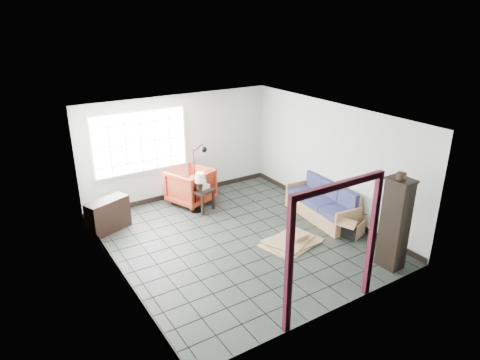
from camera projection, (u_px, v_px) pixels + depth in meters
ground at (238, 239)px, 8.95m from camera, size 5.50×5.50×0.00m
room_shell at (237, 163)px, 8.36m from camera, size 5.02×5.52×2.61m
window_panel at (140, 142)px, 9.98m from camera, size 2.32×0.08×1.52m
doorway_trim at (335, 233)px, 6.32m from camera, size 1.80×0.08×2.20m
futon_sofa at (324, 205)px, 9.80m from camera, size 0.87×1.94×0.84m
armchair at (190, 184)px, 10.50m from camera, size 1.18×1.15×0.96m
side_table at (201, 193)px, 10.11m from camera, size 0.63×0.63×0.54m
table_lamp at (200, 178)px, 9.87m from camera, size 0.37×0.37×0.44m
projector at (203, 187)px, 10.09m from camera, size 0.30×0.27×0.09m
floor_lamp at (200, 176)px, 9.93m from camera, size 0.49×0.31×1.64m
console_shelf at (108, 215)px, 9.18m from camera, size 0.99×0.67×0.72m
tall_shelf at (395, 223)px, 7.69m from camera, size 0.38×0.48×1.75m
pot at (401, 176)px, 7.31m from camera, size 0.21×0.21×0.13m
open_box at (352, 227)px, 9.07m from camera, size 0.90×0.65×0.46m
cardboard_pile at (292, 241)px, 8.78m from camera, size 1.35×1.10×0.17m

